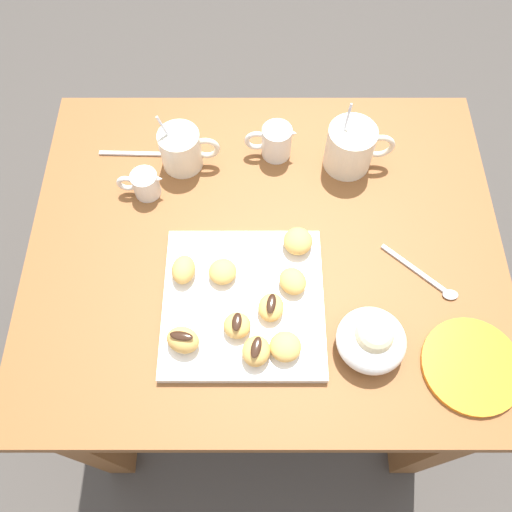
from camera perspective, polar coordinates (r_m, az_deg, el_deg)
name	(u,v)px	position (r m, az deg, el deg)	size (l,w,h in m)	color
ground_plane	(261,353)	(1.64, 0.57, -10.51)	(8.00, 8.00, 0.00)	#423D38
dining_table	(263,275)	(1.11, 0.82, -2.13)	(0.90, 0.74, 0.70)	brown
pastry_plate_square	(243,302)	(0.93, -1.47, -5.08)	(0.28, 0.28, 0.02)	silver
coffee_mug_cream_left	(180,149)	(1.07, -8.26, 11.53)	(0.12, 0.08, 0.13)	silver
coffee_mug_cream_right	(350,146)	(1.07, 10.20, 11.71)	(0.14, 0.10, 0.15)	silver
cream_pitcher_white	(274,141)	(1.08, 2.02, 12.49)	(0.10, 0.06, 0.07)	silver
ice_cream_bowl	(371,339)	(0.89, 12.45, -8.82)	(0.12, 0.12, 0.09)	silver
chocolate_sauce_pitcher	(144,184)	(1.05, -12.18, 7.74)	(0.09, 0.05, 0.06)	silver
saucer_orange_left	(471,365)	(0.96, 22.41, -10.95)	(0.17, 0.17, 0.01)	orange
loose_spoon_near_saucer	(147,154)	(1.13, -11.83, 10.84)	(0.16, 0.02, 0.01)	silver
loose_spoon_by_plate	(427,278)	(1.00, 18.15, -2.29)	(0.13, 0.11, 0.01)	silver
beignet_0	(236,325)	(0.89, -2.15, -7.59)	(0.05, 0.05, 0.03)	#DBA351
chocolate_drizzle_0	(236,322)	(0.87, -2.19, -7.19)	(0.03, 0.02, 0.01)	black
beignet_1	(292,281)	(0.92, 3.94, -2.74)	(0.05, 0.05, 0.03)	#DBA351
beignet_2	(256,351)	(0.87, -0.04, -10.33)	(0.05, 0.05, 0.04)	#DBA351
chocolate_drizzle_2	(256,347)	(0.85, -0.04, -9.93)	(0.04, 0.02, 0.01)	black
beignet_3	(182,340)	(0.88, -8.05, -9.10)	(0.06, 0.04, 0.04)	#DBA351
chocolate_drizzle_3	(181,336)	(0.86, -8.23, -8.66)	(0.04, 0.02, 0.01)	black
beignet_4	(222,272)	(0.93, -3.76, -1.72)	(0.05, 0.05, 0.03)	#DBA351
beignet_5	(297,241)	(0.96, 4.49, 1.64)	(0.06, 0.05, 0.04)	#DBA351
beignet_6	(183,270)	(0.93, -8.02, -1.52)	(0.06, 0.04, 0.04)	#DBA351
beignet_7	(270,307)	(0.90, 1.57, -5.62)	(0.05, 0.04, 0.03)	#DBA351
chocolate_drizzle_7	(271,303)	(0.88, 1.60, -5.20)	(0.04, 0.02, 0.01)	black
beignet_8	(285,346)	(0.88, 3.16, -9.83)	(0.05, 0.05, 0.03)	#DBA351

